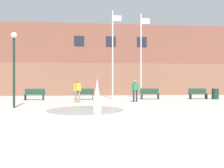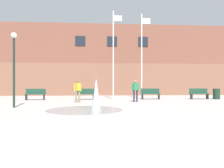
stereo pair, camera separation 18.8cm
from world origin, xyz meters
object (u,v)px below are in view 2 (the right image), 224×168
object	(u,v)px
park_bench_left_of_flagpoles	(85,94)
park_bench_near_trashcan	(151,94)
flagpole_left	(114,52)
trash_can	(216,94)
adult_near_bench	(135,89)
park_bench_far_left	(35,94)
park_bench_far_right	(199,94)
flagpole_right	(142,54)
lamp_post_left_lane	(14,59)
adult_watching	(78,89)

from	to	relation	value
park_bench_left_of_flagpoles	park_bench_near_trashcan	world-z (taller)	same
flagpole_left	trash_can	world-z (taller)	flagpole_left
park_bench_near_trashcan	trash_can	size ratio (longest dim) A/B	1.78
adult_near_bench	trash_can	size ratio (longest dim) A/B	1.77
park_bench_left_of_flagpoles	flagpole_left	world-z (taller)	flagpole_left
park_bench_far_left	park_bench_far_right	distance (m)	13.66
adult_near_bench	flagpole_right	xyz separation A→B (m)	(1.11, 2.92, 2.99)
lamp_post_left_lane	trash_can	distance (m)	15.84
park_bench_left_of_flagpoles	trash_can	size ratio (longest dim) A/B	1.78
flagpole_right	trash_can	bearing A→B (deg)	-7.59
park_bench_left_of_flagpoles	lamp_post_left_lane	size ratio (longest dim) A/B	0.39
park_bench_left_of_flagpoles	flagpole_left	distance (m)	4.33
park_bench_far_left	park_bench_near_trashcan	xyz separation A→B (m)	(9.49, 0.08, 0.00)
adult_near_bench	trash_can	bearing A→B (deg)	-167.26
park_bench_far_right	park_bench_near_trashcan	bearing A→B (deg)	178.19
adult_near_bench	adult_watching	world-z (taller)	same
park_bench_far_right	adult_near_bench	world-z (taller)	adult_near_bench
park_bench_left_of_flagpoles	lamp_post_left_lane	bearing A→B (deg)	-122.25
park_bench_near_trashcan	trash_can	world-z (taller)	park_bench_near_trashcan
adult_near_bench	adult_watching	xyz separation A→B (m)	(-4.15, -0.27, 0.00)
park_bench_left_of_flagpoles	flagpole_right	distance (m)	6.02
adult_watching	lamp_post_left_lane	size ratio (longest dim) A/B	0.38
park_bench_left_of_flagpoles	trash_can	distance (m)	11.14
park_bench_far_left	park_bench_near_trashcan	distance (m)	9.49
park_bench_near_trashcan	lamp_post_left_lane	xyz separation A→B (m)	(-9.13, -5.68, 2.21)
flagpole_left	flagpole_right	size ratio (longest dim) A/B	1.03
adult_near_bench	flagpole_left	bearing A→B (deg)	-68.12
adult_near_bench	trash_can	world-z (taller)	adult_near_bench
park_bench_left_of_flagpoles	lamp_post_left_lane	distance (m)	7.10
park_bench_left_of_flagpoles	adult_watching	world-z (taller)	adult_watching
park_bench_left_of_flagpoles	flagpole_left	bearing A→B (deg)	11.33
park_bench_far_right	adult_near_bench	xyz separation A→B (m)	(-5.89, -2.27, 0.45)
flagpole_left	flagpole_right	bearing A→B (deg)	0.00
lamp_post_left_lane	park_bench_near_trashcan	bearing A→B (deg)	31.92
park_bench_far_right	flagpole_right	world-z (taller)	flagpole_right
adult_near_bench	lamp_post_left_lane	xyz separation A→B (m)	(-7.40, -3.28, 1.76)
adult_near_bench	flagpole_right	bearing A→B (deg)	-113.94
park_bench_left_of_flagpoles	park_bench_far_right	distance (m)	9.70
flagpole_left	lamp_post_left_lane	bearing A→B (deg)	-134.27
park_bench_left_of_flagpoles	trash_can	bearing A→B (deg)	-1.76
park_bench_far_left	park_bench_near_trashcan	world-z (taller)	same
flagpole_left	adult_near_bench	bearing A→B (deg)	-64.98
flagpole_left	adult_watching	bearing A→B (deg)	-131.23
park_bench_far_right	adult_watching	distance (m)	10.37
flagpole_left	trash_can	size ratio (longest dim) A/B	8.40
park_bench_near_trashcan	flagpole_right	xyz separation A→B (m)	(-0.62, 0.51, 3.45)
adult_watching	park_bench_far_left	bearing A→B (deg)	22.20
park_bench_near_trashcan	adult_near_bench	world-z (taller)	adult_near_bench
flagpole_right	park_bench_far_right	bearing A→B (deg)	-7.65
flagpole_left	lamp_post_left_lane	distance (m)	8.75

